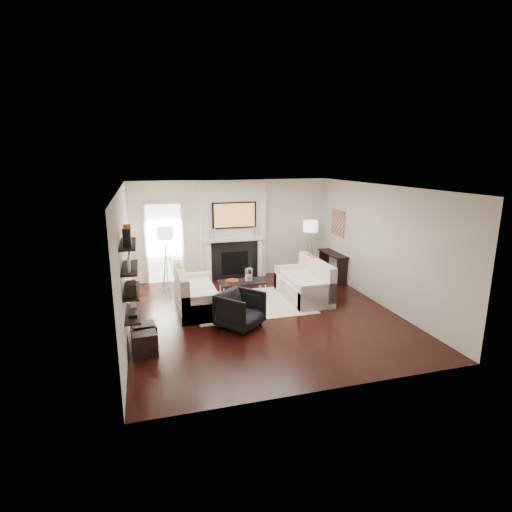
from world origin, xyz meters
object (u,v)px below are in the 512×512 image
object	(u,v)px
ottoman_near	(144,336)
lamp_right_shade	(311,226)
loveseat_left_base	(197,300)
lamp_left_shade	(165,233)
loveseat_right_base	(303,289)
coffee_table	(243,282)
armchair	(240,308)

from	to	relation	value
ottoman_near	lamp_right_shade	bearing A→B (deg)	34.98
lamp_right_shade	loveseat_left_base	bearing A→B (deg)	-154.50
lamp_right_shade	ottoman_near	xyz separation A→B (m)	(-4.52, -3.16, -1.25)
lamp_right_shade	ottoman_near	distance (m)	5.66
loveseat_left_base	lamp_left_shade	size ratio (longest dim) A/B	4.50
loveseat_right_base	lamp_left_shade	xyz separation A→B (m)	(-3.06, 1.59, 1.24)
lamp_left_shade	ottoman_near	distance (m)	3.48
loveseat_left_base	lamp_right_shade	bearing A→B (deg)	25.50
loveseat_right_base	coffee_table	world-z (taller)	same
coffee_table	ottoman_near	distance (m)	3.03
armchair	lamp_right_shade	bearing A→B (deg)	5.29
loveseat_left_base	lamp_right_shade	size ratio (longest dim) A/B	4.50
loveseat_left_base	ottoman_near	distance (m)	1.94
lamp_right_shade	ottoman_near	bearing A→B (deg)	-145.02
loveseat_left_base	armchair	size ratio (longest dim) A/B	2.29
coffee_table	ottoman_near	xyz separation A→B (m)	(-2.29, -1.97, -0.20)
loveseat_right_base	loveseat_left_base	bearing A→B (deg)	-179.12
lamp_left_shade	loveseat_right_base	bearing A→B (deg)	-27.44
loveseat_right_base	coffee_table	xyz separation A→B (m)	(-1.39, 0.37, 0.19)
lamp_left_shade	lamp_right_shade	bearing A→B (deg)	-0.32
loveseat_right_base	ottoman_near	size ratio (longest dim) A/B	4.50
coffee_table	lamp_right_shade	bearing A→B (deg)	28.16
loveseat_right_base	armchair	world-z (taller)	armchair
lamp_left_shade	lamp_right_shade	size ratio (longest dim) A/B	1.00
armchair	lamp_left_shade	bearing A→B (deg)	72.18
coffee_table	armchair	distance (m)	1.68
coffee_table	loveseat_right_base	bearing A→B (deg)	-15.07
armchair	ottoman_near	distance (m)	1.88
armchair	coffee_table	bearing A→B (deg)	33.24
ottoman_near	coffee_table	bearing A→B (deg)	40.68
lamp_left_shade	lamp_right_shade	world-z (taller)	same
loveseat_left_base	lamp_right_shade	distance (m)	3.93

